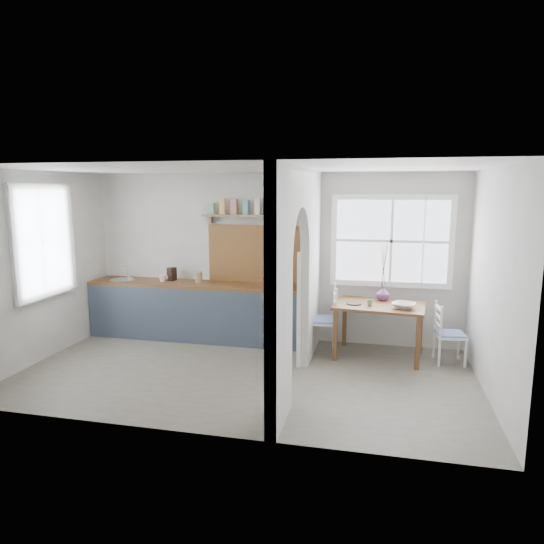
% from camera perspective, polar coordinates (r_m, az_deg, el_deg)
% --- Properties ---
extents(floor, '(5.80, 3.20, 0.01)m').
position_cam_1_polar(floor, '(6.40, -3.19, -11.86)').
color(floor, slate).
rests_on(floor, ground).
extents(ceiling, '(5.80, 3.20, 0.01)m').
position_cam_1_polar(ceiling, '(5.96, -3.43, 12.09)').
color(ceiling, beige).
rests_on(ceiling, walls).
extents(walls, '(5.81, 3.21, 2.60)m').
position_cam_1_polar(walls, '(6.04, -3.30, -0.32)').
color(walls, beige).
rests_on(walls, floor).
extents(partition, '(0.12, 3.20, 2.60)m').
position_cam_1_polar(partition, '(5.92, 3.36, 0.96)').
color(partition, beige).
rests_on(partition, floor).
extents(kitchen_window, '(0.10, 1.16, 1.50)m').
position_cam_1_polar(kitchen_window, '(7.32, -25.51, 3.27)').
color(kitchen_window, white).
rests_on(kitchen_window, walls).
extents(nook_window, '(1.76, 0.10, 1.30)m').
position_cam_1_polar(nook_window, '(7.32, 13.86, 3.54)').
color(nook_window, white).
rests_on(nook_window, walls).
extents(counter, '(3.50, 0.60, 0.90)m').
position_cam_1_polar(counter, '(7.81, -8.56, -4.44)').
color(counter, brown).
rests_on(counter, floor).
extents(sink, '(0.40, 0.40, 0.02)m').
position_cam_1_polar(sink, '(8.25, -17.16, -0.93)').
color(sink, silver).
rests_on(sink, counter).
extents(backsplash, '(1.65, 0.03, 0.90)m').
position_cam_1_polar(backsplash, '(7.59, -1.52, 2.13)').
color(backsplash, '#976231').
rests_on(backsplash, walls).
extents(shelf, '(1.75, 0.20, 0.21)m').
position_cam_1_polar(shelf, '(7.45, -1.71, 7.07)').
color(shelf, '#8B6A52').
rests_on(shelf, walls).
extents(pendant_lamp, '(0.26, 0.26, 0.16)m').
position_cam_1_polar(pendant_lamp, '(7.05, 0.42, 5.88)').
color(pendant_lamp, beige).
rests_on(pendant_lamp, ceiling).
extents(utensil_rail, '(0.02, 0.50, 0.02)m').
position_cam_1_polar(utensil_rail, '(6.76, 3.77, 2.03)').
color(utensil_rail, silver).
rests_on(utensil_rail, partition).
extents(dining_table, '(1.30, 0.94, 0.76)m').
position_cam_1_polar(dining_table, '(7.05, 12.43, -6.76)').
color(dining_table, brown).
rests_on(dining_table, floor).
extents(chair_left, '(0.52, 0.52, 0.99)m').
position_cam_1_polar(chair_left, '(7.06, 5.71, -5.56)').
color(chair_left, white).
rests_on(chair_left, floor).
extents(chair_right, '(0.42, 0.42, 0.83)m').
position_cam_1_polar(chair_right, '(7.06, 20.23, -6.81)').
color(chair_right, white).
rests_on(chair_right, floor).
extents(kettle, '(0.19, 0.16, 0.22)m').
position_cam_1_polar(kettle, '(7.18, 1.51, -1.05)').
color(kettle, white).
rests_on(kettle, counter).
extents(mug_a, '(0.12, 0.12, 0.11)m').
position_cam_1_polar(mug_a, '(7.89, -12.78, -0.72)').
color(mug_a, white).
rests_on(mug_a, counter).
extents(mug_b, '(0.13, 0.13, 0.09)m').
position_cam_1_polar(mug_b, '(7.98, -12.09, -0.65)').
color(mug_b, white).
rests_on(mug_b, counter).
extents(knife_block, '(0.13, 0.16, 0.21)m').
position_cam_1_polar(knife_block, '(7.94, -11.70, -0.24)').
color(knife_block, '#3C271D').
rests_on(knife_block, counter).
extents(jar, '(0.12, 0.12, 0.17)m').
position_cam_1_polar(jar, '(7.69, -8.61, -0.62)').
color(jar, '#937A4F').
rests_on(jar, counter).
extents(towel_magenta, '(0.02, 0.03, 0.57)m').
position_cam_1_polar(towel_magenta, '(7.09, 3.52, -7.34)').
color(towel_magenta, '#BC2279').
rests_on(towel_magenta, counter).
extents(towel_orange, '(0.02, 0.03, 0.45)m').
position_cam_1_polar(towel_orange, '(7.08, 3.49, -7.57)').
color(towel_orange, orange).
rests_on(towel_orange, counter).
extents(bowl, '(0.39, 0.39, 0.07)m').
position_cam_1_polar(bowl, '(6.80, 15.23, -3.83)').
color(bowl, silver).
rests_on(bowl, dining_table).
extents(table_cup, '(0.12, 0.12, 0.08)m').
position_cam_1_polar(table_cup, '(6.84, 11.43, -3.55)').
color(table_cup, '#67A162').
rests_on(table_cup, dining_table).
extents(plate, '(0.27, 0.27, 0.02)m').
position_cam_1_polar(plate, '(6.90, 9.62, -3.67)').
color(plate, '#282222').
rests_on(plate, dining_table).
extents(vase, '(0.26, 0.26, 0.20)m').
position_cam_1_polar(vase, '(7.18, 12.91, -2.49)').
color(vase, '#5D3169').
rests_on(vase, dining_table).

